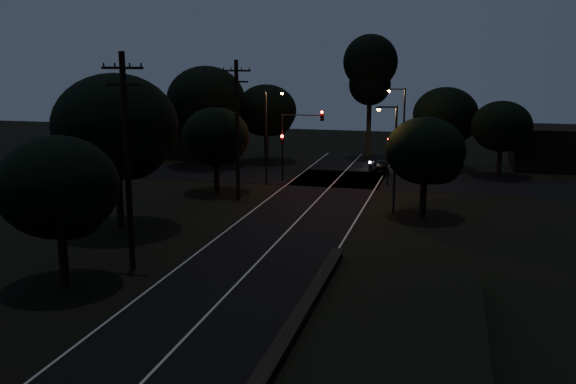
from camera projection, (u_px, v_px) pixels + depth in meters
The scene contains 21 objects.
road_surface at pixel (312, 206), 47.02m from camera, with size 60.00×70.00×0.03m.
utility_pole_mid at pixel (127, 159), 32.01m from camera, with size 2.20×0.30×11.00m.
utility_pole_far at pixel (237, 128), 48.17m from camera, with size 2.20×0.30×10.50m.
tree_left_b at pixel (61, 190), 29.72m from camera, with size 5.66×5.66×7.19m.
tree_left_c at pixel (118, 130), 39.40m from camera, with size 7.74×7.74×9.78m.
tree_left_d at pixel (217, 138), 50.75m from camera, with size 5.36×5.36×6.80m.
tree_far_nw at pixel (268, 112), 65.85m from camera, with size 6.26×6.26×7.93m.
tree_far_w at pixel (208, 101), 62.97m from camera, with size 7.72×7.72×9.84m.
tree_far_ne at pixel (448, 116), 61.49m from camera, with size 6.23×6.23×7.88m.
tree_far_e at pixel (504, 128), 57.59m from camera, with size 5.40×5.40×6.85m.
tree_right_a at pixel (428, 153), 42.95m from camera, with size 5.35×5.35×6.80m.
tall_pine at pixel (370, 69), 67.45m from camera, with size 5.74×5.74×13.04m.
building_left at pixel (176, 135), 71.20m from camera, with size 10.00×8.00×4.40m, color black.
building_right at pixel (560, 148), 62.48m from camera, with size 9.00×7.00×4.00m, color black.
signal_left at pixel (282, 149), 55.95m from camera, with size 0.28×0.35×4.10m.
signal_right at pixel (388, 153), 53.72m from camera, with size 0.28×0.35×4.10m.
signal_mast at pixel (301, 132), 55.23m from camera, with size 3.70×0.35×6.25m.
streetlight_a at pixel (268, 130), 53.86m from camera, with size 1.66×0.26×8.00m.
streetlight_b at pixel (402, 126), 56.97m from camera, with size 1.66×0.26×8.00m.
streetlight_c at pixel (393, 152), 43.64m from camera, with size 1.46×0.26×7.50m.
car at pixel (379, 166), 60.21m from camera, with size 1.55×3.86×1.32m, color black.
Camera 1 is at (9.65, -13.67, 10.77)m, focal length 40.00 mm.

